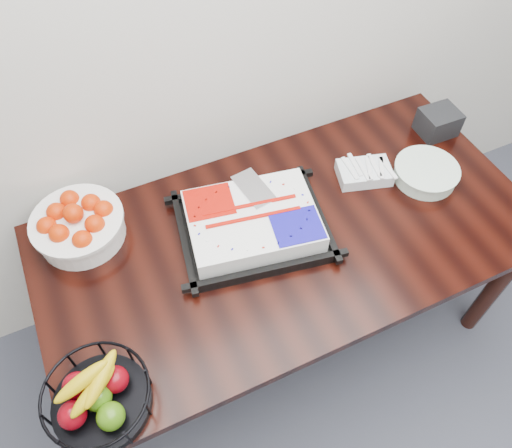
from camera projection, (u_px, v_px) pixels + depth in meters
name	position (u px, v px, depth m)	size (l,w,h in m)	color
table	(289.00, 247.00, 1.87)	(1.80, 0.90, 0.75)	black
cake_tray	(252.00, 223.00, 1.76)	(0.58, 0.49, 0.11)	black
tangerine_bowl	(77.00, 221.00, 1.72)	(0.32, 0.32, 0.20)	white
fruit_basket	(98.00, 397.00, 1.38)	(0.30, 0.30, 0.16)	black
plate_stack	(426.00, 173.00, 1.93)	(0.25, 0.25, 0.06)	white
fork_bag	(364.00, 172.00, 1.94)	(0.23, 0.18, 0.06)	silver
napkin_box	(438.00, 122.00, 2.07)	(0.15, 0.13, 0.11)	black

